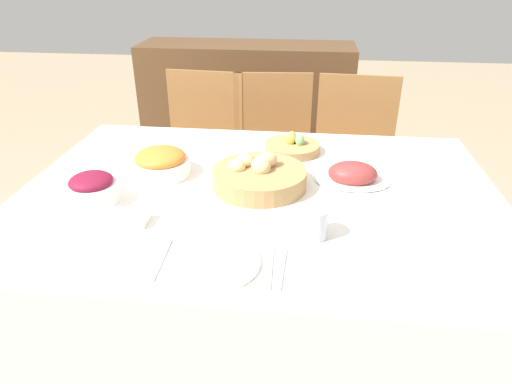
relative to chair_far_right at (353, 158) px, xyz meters
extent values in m
plane|color=tan|center=(-0.40, -0.92, -0.50)|extent=(12.00, 12.00, 0.00)
cube|color=white|center=(-0.40, -0.92, -0.12)|extent=(1.59, 1.15, 0.76)
cylinder|color=olive|center=(-0.21, -0.26, -0.27)|extent=(0.03, 0.03, 0.45)
cylinder|color=olive|center=(0.17, -0.28, -0.27)|extent=(0.03, 0.03, 0.45)
cylinder|color=olive|center=(-0.19, 0.13, -0.27)|extent=(0.03, 0.03, 0.45)
cylinder|color=olive|center=(0.20, 0.10, -0.27)|extent=(0.03, 0.03, 0.45)
cube|color=olive|center=(-0.01, -0.08, -0.04)|extent=(0.45, 0.45, 0.02)
cube|color=olive|center=(0.01, 0.12, 0.19)|extent=(0.42, 0.05, 0.44)
cylinder|color=olive|center=(-0.60, -0.29, -0.27)|extent=(0.03, 0.03, 0.45)
cylinder|color=olive|center=(-0.22, -0.25, -0.27)|extent=(0.03, 0.03, 0.45)
cylinder|color=olive|center=(-0.64, 0.10, -0.27)|extent=(0.03, 0.03, 0.45)
cylinder|color=olive|center=(-0.25, 0.13, -0.27)|extent=(0.03, 0.03, 0.45)
cube|color=olive|center=(-0.43, -0.08, -0.04)|extent=(0.45, 0.45, 0.02)
cube|color=olive|center=(-0.44, 0.12, 0.19)|extent=(0.42, 0.05, 0.44)
cylinder|color=olive|center=(-1.04, -0.25, -0.27)|extent=(0.03, 0.03, 0.45)
cylinder|color=olive|center=(-0.65, -0.29, -0.27)|extent=(0.03, 0.03, 0.45)
cylinder|color=olive|center=(-1.01, 0.13, -0.27)|extent=(0.03, 0.03, 0.45)
cylinder|color=olive|center=(-0.62, 0.10, -0.27)|extent=(0.03, 0.03, 0.45)
cube|color=olive|center=(-0.83, -0.08, -0.04)|extent=(0.45, 0.45, 0.02)
cube|color=olive|center=(-0.81, 0.12, 0.19)|extent=(0.42, 0.05, 0.44)
cube|color=brown|center=(-0.68, 0.86, -0.03)|extent=(1.44, 0.44, 0.93)
cylinder|color=#AD8451|center=(-0.40, -0.89, 0.29)|extent=(0.32, 0.32, 0.06)
ellipsoid|color=#E0C184|center=(-0.39, -0.87, 0.34)|extent=(0.10, 0.09, 0.06)
ellipsoid|color=#E0C184|center=(-0.46, -0.85, 0.34)|extent=(0.07, 0.07, 0.05)
ellipsoid|color=#E0C184|center=(-0.40, -0.89, 0.34)|extent=(0.08, 0.08, 0.05)
ellipsoid|color=#E0C184|center=(-0.40, -0.90, 0.33)|extent=(0.07, 0.07, 0.06)
ellipsoid|color=#E0C184|center=(-0.48, -0.89, 0.33)|extent=(0.07, 0.07, 0.05)
cylinder|color=#AD8451|center=(-0.31, -0.57, 0.28)|extent=(0.22, 0.22, 0.03)
ellipsoid|color=#F29E4C|center=(-0.31, -0.55, 0.31)|extent=(0.04, 0.04, 0.05)
ellipsoid|color=#7FCC7A|center=(-0.28, -0.58, 0.31)|extent=(0.04, 0.04, 0.05)
ellipsoid|color=#7FCC7A|center=(-0.32, -0.56, 0.31)|extent=(0.03, 0.03, 0.04)
ellipsoid|color=#60B2E0|center=(-0.28, -0.56, 0.31)|extent=(0.03, 0.03, 0.04)
ellipsoid|color=#F4D151|center=(-0.32, -0.57, 0.31)|extent=(0.04, 0.04, 0.05)
ellipsoid|color=white|center=(-0.09, -0.82, 0.26)|extent=(0.26, 0.18, 0.01)
ellipsoid|color=maroon|center=(-0.09, -0.82, 0.29)|extent=(0.17, 0.13, 0.08)
cylinder|color=white|center=(-0.76, -0.83, 0.29)|extent=(0.21, 0.21, 0.05)
ellipsoid|color=orange|center=(-0.76, -0.83, 0.32)|extent=(0.18, 0.18, 0.06)
cylinder|color=white|center=(-0.92, -1.06, 0.29)|extent=(0.16, 0.16, 0.07)
ellipsoid|color=maroon|center=(-0.92, -1.06, 0.33)|extent=(0.14, 0.14, 0.05)
cylinder|color=white|center=(-0.47, -1.34, 0.26)|extent=(0.23, 0.23, 0.01)
cube|color=#B7B7BC|center=(-0.61, -1.34, 0.26)|extent=(0.02, 0.18, 0.00)
cube|color=#B7B7BC|center=(-0.33, -1.34, 0.26)|extent=(0.02, 0.18, 0.00)
cube|color=#B7B7BC|center=(-0.30, -1.34, 0.26)|extent=(0.02, 0.18, 0.00)
cylinder|color=silver|center=(-0.22, -1.18, 0.30)|extent=(0.08, 0.08, 0.09)
cube|color=white|center=(-0.76, -1.17, 0.27)|extent=(0.12, 0.07, 0.03)
camera|label=1|loc=(-0.26, -2.27, 0.96)|focal=32.00mm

